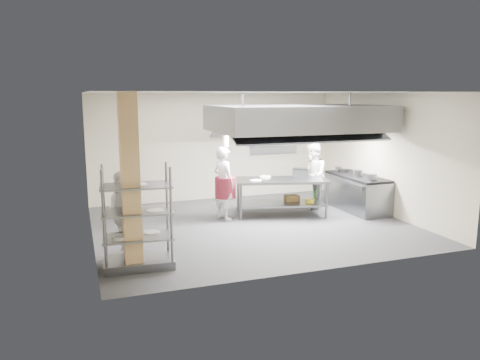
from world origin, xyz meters
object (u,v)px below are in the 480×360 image
object	(u,v)px
pass_rack	(137,217)
cooking_range	(357,194)
chef_head	(224,183)
chef_line	(313,176)
stockpot	(358,173)
island	(281,197)
griddle	(300,173)
chef_plating	(122,215)

from	to	relation	value
pass_rack	cooking_range	xyz separation A→B (m)	(5.88, 2.30, -0.47)
chef_head	chef_line	size ratio (longest dim) A/B	1.02
chef_head	stockpot	distance (m)	3.49
cooking_range	stockpot	bearing A→B (deg)	-120.57
pass_rack	chef_line	world-z (taller)	pass_rack
island	chef_line	size ratio (longest dim) A/B	1.30
chef_line	chef_head	bearing A→B (deg)	-60.88
island	griddle	size ratio (longest dim) A/B	5.54
cooking_range	chef_line	xyz separation A→B (m)	(-1.01, 0.52, 0.44)
island	chef_line	xyz separation A→B (m)	(1.07, 0.39, 0.41)
pass_rack	chef_plating	world-z (taller)	pass_rack
chef_head	griddle	bearing A→B (deg)	-111.92
cooking_range	chef_plating	xyz separation A→B (m)	(-6.08, -1.75, 0.39)
chef_plating	cooking_range	bearing A→B (deg)	83.82
cooking_range	chef_line	size ratio (longest dim) A/B	1.16
chef_head	stockpot	size ratio (longest dim) A/B	7.12
chef_plating	stockpot	distance (m)	6.23
chef_head	chef_line	world-z (taller)	chef_head
pass_rack	stockpot	xyz separation A→B (m)	(5.81, 2.18, 0.09)
pass_rack	chef_plating	bearing A→B (deg)	114.19
chef_head	chef_line	bearing A→B (deg)	-104.81
island	cooking_range	bearing A→B (deg)	10.82
chef_line	griddle	world-z (taller)	chef_line
pass_rack	chef_plating	xyz separation A→B (m)	(-0.20, 0.55, -0.08)
chef_plating	stockpot	size ratio (longest dim) A/B	6.54
pass_rack	chef_plating	size ratio (longest dim) A/B	1.10
chef_head	stockpot	bearing A→B (deg)	-117.23
cooking_range	chef_head	xyz separation A→B (m)	(-3.55, 0.21, 0.46)
griddle	pass_rack	bearing A→B (deg)	-124.82
chef_line	stockpot	xyz separation A→B (m)	(0.94, -0.64, 0.12)
chef_line	stockpot	bearing A→B (deg)	77.89
chef_plating	griddle	size ratio (longest dim) A/B	4.01
cooking_range	chef_plating	bearing A→B (deg)	-163.92
island	chef_plating	world-z (taller)	chef_plating
cooking_range	chef_head	distance (m)	3.59
chef_head	cooking_range	bearing A→B (deg)	-115.15
island	chef_line	distance (m)	1.21
chef_line	griddle	distance (m)	0.62
griddle	chef_plating	bearing A→B (deg)	-131.47
chef_line	stockpot	distance (m)	1.15
griddle	chef_line	bearing A→B (deg)	56.57
chef_head	stockpot	xyz separation A→B (m)	(3.48, -0.33, 0.10)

